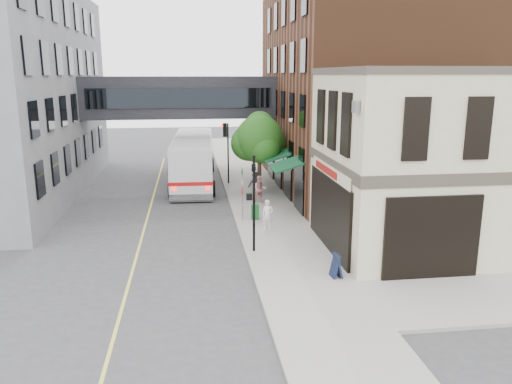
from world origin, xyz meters
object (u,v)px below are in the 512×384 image
object	(u,v)px
pedestrian_a	(268,215)
pedestrian_b	(260,189)
newspaper_box	(255,212)
sandwich_board	(336,266)
bus	(193,158)
pedestrian_c	(256,183)

from	to	relation	value
pedestrian_a	pedestrian_b	distance (m)	5.75
pedestrian_b	newspaper_box	xyz separation A→B (m)	(-0.80, -3.68, -0.44)
pedestrian_b	sandwich_board	distance (m)	12.42
bus	pedestrian_c	size ratio (longest dim) A/B	8.21
pedestrian_a	pedestrian_c	size ratio (longest dim) A/B	1.01
pedestrian_b	pedestrian_a	bearing A→B (deg)	-97.22
bus	newspaper_box	distance (m)	11.58
pedestrian_b	sandwich_board	bearing A→B (deg)	-86.87
bus	pedestrian_b	world-z (taller)	bus
newspaper_box	sandwich_board	distance (m)	8.93
pedestrian_c	newspaper_box	size ratio (longest dim) A/B	1.86
pedestrian_a	pedestrian_c	distance (m)	7.83
pedestrian_c	newspaper_box	distance (m)	5.82
pedestrian_c	newspaper_box	xyz separation A→B (m)	(-0.80, -5.76, -0.37)
pedestrian_b	newspaper_box	bearing A→B (deg)	-105.42
bus	sandwich_board	world-z (taller)	bus
pedestrian_a	sandwich_board	bearing A→B (deg)	-62.94
newspaper_box	pedestrian_a	bearing A→B (deg)	-75.35
pedestrian_a	pedestrian_b	world-z (taller)	pedestrian_b
pedestrian_a	pedestrian_c	world-z (taller)	pedestrian_a
bus	newspaper_box	xyz separation A→B (m)	(3.31, -11.01, -1.38)
pedestrian_c	newspaper_box	bearing A→B (deg)	-88.76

